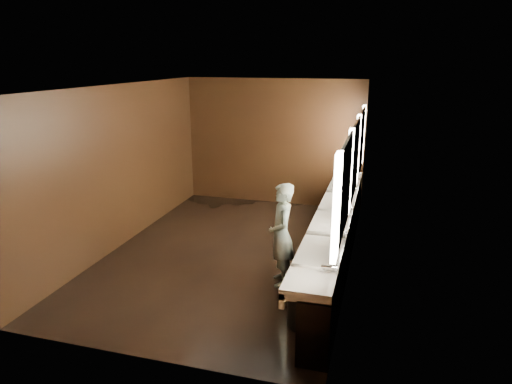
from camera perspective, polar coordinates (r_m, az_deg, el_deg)
floor at (r=7.94m, az=-3.09°, el=-7.53°), size 6.00×6.00×0.00m
ceiling at (r=7.27m, az=-3.44°, el=13.09°), size 4.00×6.00×0.02m
wall_back at (r=10.30m, az=2.20°, el=6.24°), size 4.00×0.02×2.80m
wall_front at (r=4.88m, az=-14.82°, el=-6.03°), size 4.00×0.02×2.80m
wall_left at (r=8.33m, az=-16.40°, el=3.14°), size 0.02×6.00×2.80m
wall_right at (r=7.10m, az=12.20°, el=1.21°), size 0.02×6.00×2.80m
sink_counter at (r=7.40m, az=10.18°, el=-5.45°), size 0.55×5.40×1.01m
mirror_band at (r=7.02m, az=12.21°, el=3.98°), size 0.06×5.03×1.15m
person at (r=6.62m, az=3.22°, el=-5.36°), size 0.53×0.65×1.53m
trash_bin at (r=5.83m, az=5.90°, el=-13.68°), size 0.47×0.47×0.61m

